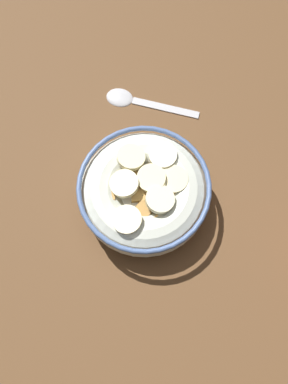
% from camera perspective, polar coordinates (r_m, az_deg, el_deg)
% --- Properties ---
extents(ground_plane, '(1.22, 1.22, 0.02)m').
position_cam_1_polar(ground_plane, '(0.54, 0.00, -1.34)').
color(ground_plane, brown).
extents(cereal_bowl, '(0.16, 0.16, 0.06)m').
position_cam_1_polar(cereal_bowl, '(0.50, 0.00, -0.03)').
color(cereal_bowl, beige).
rests_on(cereal_bowl, ground_plane).
extents(spoon, '(0.12, 0.08, 0.01)m').
position_cam_1_polar(spoon, '(0.59, -1.58, 12.48)').
color(spoon, '#B7B7BC').
rests_on(spoon, ground_plane).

